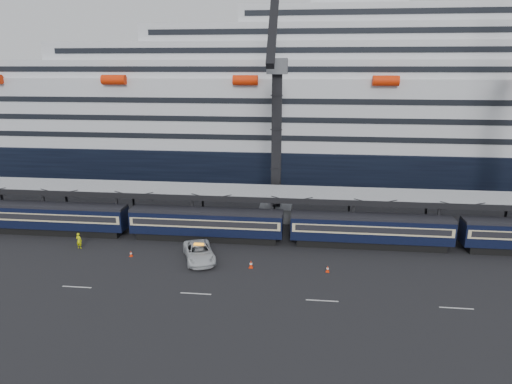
{
  "coord_description": "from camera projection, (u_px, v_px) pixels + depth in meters",
  "views": [
    {
      "loc": [
        -15.8,
        -42.54,
        21.09
      ],
      "look_at": [
        -21.78,
        10.0,
        6.38
      ],
      "focal_mm": 32.0,
      "sensor_mm": 36.0,
      "label": 1
    }
  ],
  "objects": [
    {
      "name": "ground",
      "position": [
        465.0,
        289.0,
        44.65
      ],
      "size": [
        260.0,
        260.0,
        0.0
      ],
      "primitive_type": "plane",
      "color": "black",
      "rests_on": "ground"
    },
    {
      "name": "train",
      "position": [
        399.0,
        230.0,
        54.14
      ],
      "size": [
        133.05,
        3.0,
        4.05
      ],
      "color": "black",
      "rests_on": "ground"
    },
    {
      "name": "canopy",
      "position": [
        434.0,
        198.0,
        56.64
      ],
      "size": [
        130.0,
        6.25,
        5.53
      ],
      "color": "gray",
      "rests_on": "ground"
    },
    {
      "name": "cruise_ship",
      "position": [
        387.0,
        114.0,
        85.48
      ],
      "size": [
        214.09,
        28.84,
        34.0
      ],
      "color": "black",
      "rests_on": "ground"
    },
    {
      "name": "crane_dark_near",
      "position": [
        276.0,
        136.0,
        61.43
      ],
      "size": [
        4.5,
        17.75,
        35.08
      ],
      "color": "#47494E",
      "rests_on": "ground"
    },
    {
      "name": "pickup_truck",
      "position": [
        199.0,
        252.0,
        50.99
      ],
      "size": [
        5.2,
        7.22,
        1.83
      ],
      "primitive_type": "imported",
      "rotation": [
        0.0,
        0.0,
        0.37
      ],
      "color": "silver",
      "rests_on": "ground"
    },
    {
      "name": "worker",
      "position": [
        79.0,
        241.0,
        54.24
      ],
      "size": [
        0.76,
        0.55,
        1.94
      ],
      "primitive_type": "imported",
      "rotation": [
        0.0,
        0.0,
        3.01
      ],
      "color": "#D2DA0B",
      "rests_on": "ground"
    },
    {
      "name": "traffic_cone_a",
      "position": [
        131.0,
        253.0,
        52.1
      ],
      "size": [
        0.35,
        0.35,
        0.71
      ],
      "color": "red",
      "rests_on": "ground"
    },
    {
      "name": "traffic_cone_b",
      "position": [
        251.0,
        264.0,
        49.13
      ],
      "size": [
        0.43,
        0.43,
        0.87
      ],
      "color": "red",
      "rests_on": "ground"
    },
    {
      "name": "traffic_cone_c",
      "position": [
        328.0,
        269.0,
        48.13
      ],
      "size": [
        0.38,
        0.38,
        0.76
      ],
      "color": "red",
      "rests_on": "ground"
    }
  ]
}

